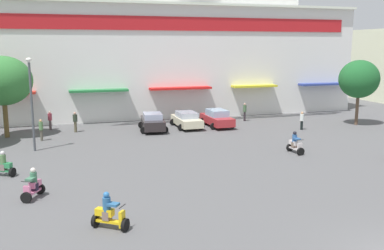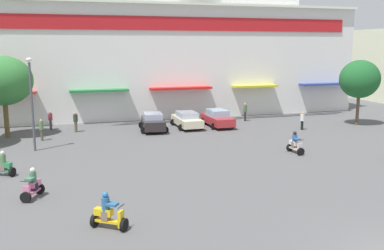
# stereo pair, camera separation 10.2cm
# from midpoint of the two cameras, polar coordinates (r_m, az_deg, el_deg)

# --- Properties ---
(ground_plane) EXTENTS (128.00, 128.00, 0.00)m
(ground_plane) POSITION_cam_midpoint_polar(r_m,az_deg,el_deg) (27.14, 7.85, -4.94)
(ground_plane) COLOR #555456
(colonial_building) EXTENTS (39.36, 17.02, 20.34)m
(colonial_building) POSITION_cam_midpoint_polar(r_m,az_deg,el_deg) (48.28, -3.53, 12.69)
(colonial_building) COLOR white
(colonial_building) RESTS_ON ground
(plaza_tree_1) EXTENTS (3.76, 3.27, 5.94)m
(plaza_tree_1) POSITION_cam_midpoint_polar(r_m,az_deg,el_deg) (41.83, 21.51, 5.69)
(plaza_tree_1) COLOR brown
(plaza_tree_1) RESTS_ON ground
(plaza_tree_2) EXTENTS (4.50, 3.88, 6.44)m
(plaza_tree_2) POSITION_cam_midpoint_polar(r_m,az_deg,el_deg) (36.64, -23.77, 5.40)
(plaza_tree_2) COLOR brown
(plaza_tree_2) RESTS_ON ground
(parked_car_0) EXTENTS (2.60, 4.21, 1.52)m
(parked_car_0) POSITION_cam_midpoint_polar(r_m,az_deg,el_deg) (36.78, -5.14, 0.43)
(parked_car_0) COLOR #292323
(parked_car_0) RESTS_ON ground
(parked_car_1) EXTENTS (2.42, 4.44, 1.41)m
(parked_car_1) POSITION_cam_midpoint_polar(r_m,az_deg,el_deg) (38.05, -0.60, 0.73)
(parked_car_1) COLOR beige
(parked_car_1) RESTS_ON ground
(parked_car_2) EXTENTS (2.43, 4.42, 1.54)m
(parked_car_2) POSITION_cam_midpoint_polar(r_m,az_deg,el_deg) (38.62, 3.47, 0.92)
(parked_car_2) COLOR #AC2A2F
(parked_car_2) RESTS_ON ground
(scooter_rider_2) EXTENTS (1.50, 1.27, 1.53)m
(scooter_rider_2) POSITION_cam_midpoint_polar(r_m,az_deg,el_deg) (17.61, -10.94, -11.54)
(scooter_rider_2) COLOR black
(scooter_rider_2) RESTS_ON ground
(scooter_rider_5) EXTENTS (1.54, 1.17, 1.45)m
(scooter_rider_5) POSITION_cam_midpoint_polar(r_m,az_deg,el_deg) (26.24, -23.90, -4.97)
(scooter_rider_5) COLOR black
(scooter_rider_5) RESTS_ON ground
(scooter_rider_7) EXTENTS (0.63, 1.43, 1.50)m
(scooter_rider_7) POSITION_cam_midpoint_polar(r_m,az_deg,el_deg) (29.80, 13.68, -2.52)
(scooter_rider_7) COLOR black
(scooter_rider_7) RESTS_ON ground
(scooter_rider_8) EXTENTS (1.08, 1.48, 1.49)m
(scooter_rider_8) POSITION_cam_midpoint_polar(r_m,az_deg,el_deg) (21.94, -20.35, -7.61)
(scooter_rider_8) COLOR black
(scooter_rider_8) RESTS_ON ground
(pedestrian_0) EXTENTS (0.41, 0.41, 1.76)m
(pedestrian_0) POSITION_cam_midpoint_polar(r_m,az_deg,el_deg) (41.63, 7.17, 1.90)
(pedestrian_0) COLOR #2B2329
(pedestrian_0) RESTS_ON ground
(pedestrian_1) EXTENTS (0.51, 0.51, 1.73)m
(pedestrian_1) POSITION_cam_midpoint_polar(r_m,az_deg,el_deg) (37.30, -15.17, 0.56)
(pedestrian_1) COLOR brown
(pedestrian_1) RESTS_ON ground
(pedestrian_2) EXTENTS (0.42, 0.42, 1.63)m
(pedestrian_2) POSITION_cam_midpoint_polar(r_m,az_deg,el_deg) (39.08, -18.27, 0.76)
(pedestrian_2) COLOR #574446
(pedestrian_2) RESTS_ON ground
(pedestrian_3) EXTENTS (0.44, 0.44, 1.67)m
(pedestrian_3) POSITION_cam_midpoint_polar(r_m,az_deg,el_deg) (34.69, -19.34, -0.43)
(pedestrian_3) COLOR #545042
(pedestrian_3) RESTS_ON ground
(pedestrian_4) EXTENTS (0.38, 0.38, 1.60)m
(pedestrian_4) POSITION_cam_midpoint_polar(r_m,az_deg,el_deg) (38.22, 14.56, 0.71)
(pedestrian_4) COLOR black
(pedestrian_4) RESTS_ON ground
(streetlamp_near) EXTENTS (0.40, 0.40, 6.41)m
(streetlamp_near) POSITION_cam_midpoint_polar(r_m,az_deg,el_deg) (31.11, -20.51, 3.53)
(streetlamp_near) COLOR #474C51
(streetlamp_near) RESTS_ON ground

